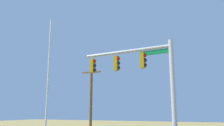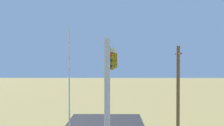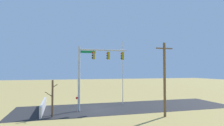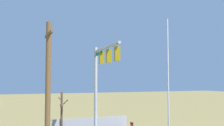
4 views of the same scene
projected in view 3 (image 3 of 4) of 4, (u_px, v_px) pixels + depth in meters
name	position (u px, v px, depth m)	size (l,w,h in m)	color
ground_plane	(97.00, 109.00, 23.70)	(160.00, 160.00, 0.00)	#9E894C
road_surface	(127.00, 107.00, 24.77)	(28.00, 8.00, 0.01)	#232326
sidewalk_corner	(70.00, 111.00, 22.19)	(6.00, 6.00, 0.01)	#B7B5AD
retaining_fence	(43.00, 106.00, 22.26)	(0.20, 7.66, 1.19)	#A8A8AD
signal_mast	(92.00, 66.00, 23.01)	(6.01, 0.66, 7.69)	#B2B5BA
flagpole	(123.00, 73.00, 27.14)	(0.10, 0.10, 9.00)	silver
utility_pole	(165.00, 78.00, 19.83)	(1.90, 0.26, 7.74)	brown
bare_tree	(52.00, 98.00, 19.57)	(1.27, 1.02, 3.80)	brown
open_sign	(78.00, 99.00, 25.71)	(0.56, 0.04, 1.22)	silver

